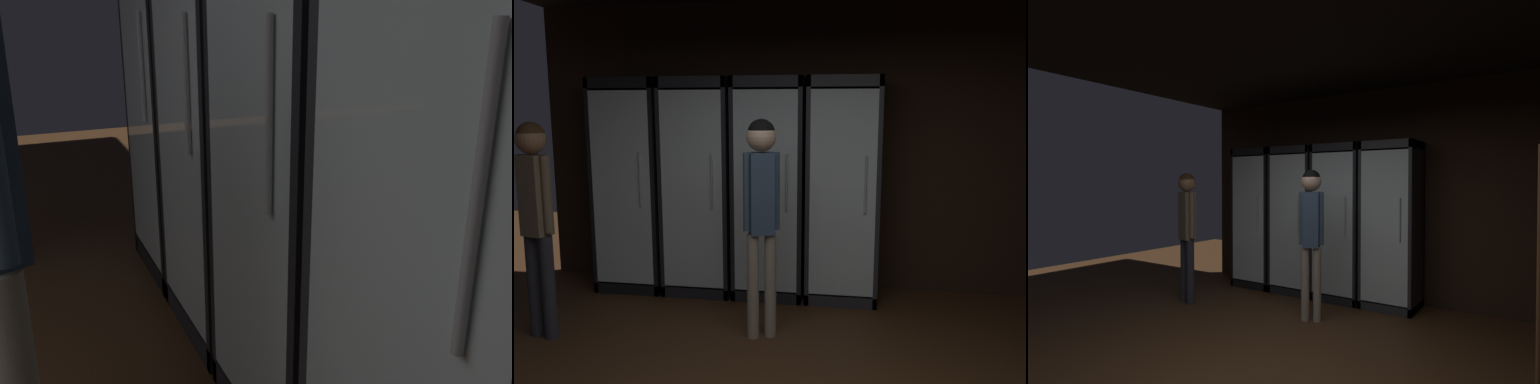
% 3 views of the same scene
% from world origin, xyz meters
% --- Properties ---
extents(wall_back, '(6.00, 0.06, 2.80)m').
position_xyz_m(wall_back, '(0.00, 3.03, 1.40)').
color(wall_back, black).
rests_on(wall_back, ground).
extents(cooler_far_left, '(0.65, 0.60, 2.06)m').
position_xyz_m(cooler_far_left, '(-1.95, 2.74, 1.01)').
color(cooler_far_left, black).
rests_on(cooler_far_left, ground).
extents(cooler_left, '(0.65, 0.60, 2.06)m').
position_xyz_m(cooler_left, '(-1.27, 2.74, 1.01)').
color(cooler_left, black).
rests_on(cooler_left, ground).
extents(cooler_center, '(0.65, 0.60, 2.06)m').
position_xyz_m(cooler_center, '(-0.59, 2.73, 1.01)').
color(cooler_center, black).
rests_on(cooler_center, ground).
extents(cooler_right, '(0.65, 0.60, 2.06)m').
position_xyz_m(cooler_right, '(0.10, 2.74, 1.01)').
color(cooler_right, '#2B2B30').
rests_on(cooler_right, ground).
extents(shopper_near, '(0.27, 0.22, 1.70)m').
position_xyz_m(shopper_near, '(-0.49, 1.71, 1.12)').
color(shopper_near, gray).
rests_on(shopper_near, ground).
extents(shopper_far, '(0.30, 0.22, 1.68)m').
position_xyz_m(shopper_far, '(-2.19, 1.44, 1.07)').
color(shopper_far, '#2D2D38').
rests_on(shopper_far, ground).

